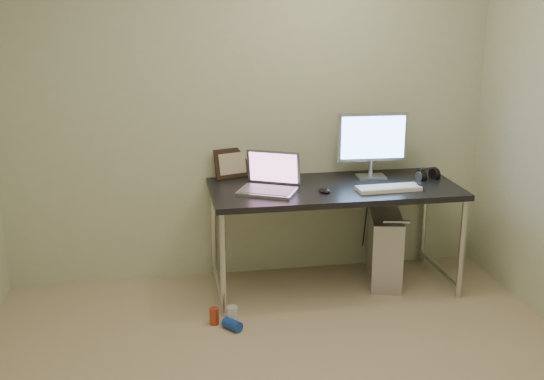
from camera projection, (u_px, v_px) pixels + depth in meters
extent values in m
cube|color=beige|center=(249.00, 108.00, 4.83)|extent=(3.50, 0.02, 2.50)
cube|color=black|center=(334.00, 189.00, 4.71)|extent=(1.71, 0.75, 0.04)
cylinder|color=silver|center=(223.00, 266.00, 4.36)|extent=(0.04, 0.04, 0.71)
cylinder|color=silver|center=(214.00, 231.00, 5.00)|extent=(0.04, 0.04, 0.71)
cylinder|color=silver|center=(462.00, 250.00, 4.63)|extent=(0.04, 0.04, 0.71)
cylinder|color=silver|center=(424.00, 218.00, 5.27)|extent=(0.04, 0.04, 0.71)
cylinder|color=silver|center=(219.00, 284.00, 4.76)|extent=(0.04, 0.67, 0.04)
cylinder|color=silver|center=(439.00, 268.00, 5.03)|extent=(0.04, 0.67, 0.04)
cube|color=#BABABF|center=(385.00, 249.00, 4.92)|extent=(0.32, 0.53, 0.51)
cylinder|color=silver|center=(396.00, 222.00, 4.65)|extent=(0.18, 0.07, 0.02)
cylinder|color=silver|center=(377.00, 204.00, 5.04)|extent=(0.18, 0.07, 0.02)
cylinder|color=black|center=(366.00, 217.00, 5.16)|extent=(0.01, 0.16, 0.69)
cylinder|color=black|center=(378.00, 219.00, 5.17)|extent=(0.02, 0.11, 0.71)
cylinder|color=#A83A1F|center=(214.00, 316.00, 4.34)|extent=(0.08, 0.08, 0.11)
cylinder|color=silver|center=(232.00, 316.00, 4.32)|extent=(0.07, 0.07, 0.13)
cylinder|color=#173BA2|center=(232.00, 325.00, 4.27)|extent=(0.13, 0.14, 0.07)
cube|color=silver|center=(267.00, 191.00, 4.55)|extent=(0.45, 0.40, 0.02)
cube|color=gray|center=(267.00, 190.00, 4.54)|extent=(0.39, 0.34, 0.00)
cube|color=gray|center=(274.00, 167.00, 4.65)|extent=(0.36, 0.21, 0.24)
cube|color=#744465|center=(274.00, 168.00, 4.64)|extent=(0.32, 0.18, 0.21)
cube|color=silver|center=(371.00, 177.00, 4.91)|extent=(0.21, 0.16, 0.01)
cylinder|color=silver|center=(371.00, 168.00, 4.91)|extent=(0.03, 0.03, 0.11)
cube|color=silver|center=(372.00, 137.00, 4.84)|extent=(0.50, 0.06, 0.35)
cube|color=#629AE4|center=(373.00, 138.00, 4.82)|extent=(0.46, 0.03, 0.30)
cube|color=white|center=(389.00, 188.00, 4.61)|extent=(0.44, 0.16, 0.03)
ellipsoid|color=black|center=(418.00, 186.00, 4.64)|extent=(0.07, 0.11, 0.04)
ellipsoid|color=black|center=(324.00, 190.00, 4.56)|extent=(0.09, 0.12, 0.04)
cylinder|color=black|center=(420.00, 176.00, 4.86)|extent=(0.06, 0.10, 0.10)
cylinder|color=black|center=(435.00, 175.00, 4.88)|extent=(0.06, 0.10, 0.10)
cube|color=black|center=(428.00, 169.00, 4.86)|extent=(0.12, 0.04, 0.01)
cube|color=black|center=(232.00, 163.00, 4.89)|extent=(0.28, 0.15, 0.22)
cylinder|color=silver|center=(267.00, 172.00, 4.87)|extent=(0.01, 0.01, 0.10)
cylinder|color=white|center=(267.00, 164.00, 4.86)|extent=(0.05, 0.04, 0.04)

